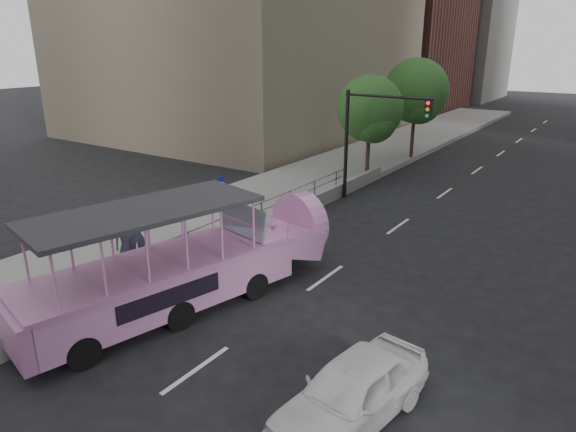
% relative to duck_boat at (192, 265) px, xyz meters
% --- Properties ---
extents(ground, '(160.00, 160.00, 0.00)m').
position_rel_duck_boat_xyz_m(ground, '(1.39, -0.39, -1.18)').
color(ground, black).
extents(sidewalk, '(5.50, 80.00, 0.30)m').
position_rel_duck_boat_xyz_m(sidewalk, '(-4.36, 9.61, -1.03)').
color(sidewalk, '#9A9994').
rests_on(sidewalk, ground).
extents(kerb_wall, '(0.24, 30.00, 0.36)m').
position_rel_duck_boat_xyz_m(kerb_wall, '(-1.73, 1.61, -0.70)').
color(kerb_wall, '#AAA9A4').
rests_on(kerb_wall, sidewalk).
extents(guardrail, '(0.07, 22.00, 0.71)m').
position_rel_duck_boat_xyz_m(guardrail, '(-1.73, 1.61, -0.04)').
color(guardrail, '#B2B2B6').
rests_on(guardrail, kerb_wall).
extents(duck_boat, '(4.43, 9.86, 3.19)m').
position_rel_duck_boat_xyz_m(duck_boat, '(0.00, 0.00, 0.00)').
color(duck_boat, black).
rests_on(duck_boat, ground).
extents(car, '(2.20, 4.17, 1.35)m').
position_rel_duck_boat_xyz_m(car, '(6.17, -1.85, -0.51)').
color(car, white).
rests_on(car, ground).
extents(pedestrian_near, '(0.77, 0.81, 1.86)m').
position_rel_duck_boat_xyz_m(pedestrian_near, '(-3.19, 0.66, 0.05)').
color(pedestrian_near, '#2A2C3E').
rests_on(pedestrian_near, sidewalk).
extents(pedestrian_far, '(0.75, 0.91, 1.60)m').
position_rel_duck_boat_xyz_m(pedestrian_far, '(-3.42, 0.42, -0.08)').
color(pedestrian_far, '#2A2C3E').
rests_on(pedestrian_far, sidewalk).
extents(parking_sign, '(0.21, 0.67, 3.07)m').
position_rel_duck_boat_xyz_m(parking_sign, '(-1.15, 2.61, 0.72)').
color(parking_sign, black).
rests_on(parking_sign, ground).
extents(traffic_signal, '(4.20, 0.32, 5.20)m').
position_rel_duck_boat_xyz_m(traffic_signal, '(-0.32, 12.11, 2.32)').
color(traffic_signal, black).
rests_on(traffic_signal, ground).
extents(street_tree_near, '(3.52, 3.52, 5.72)m').
position_rel_duck_boat_xyz_m(street_tree_near, '(-1.91, 15.54, 2.64)').
color(street_tree_near, '#3D271B').
rests_on(street_tree_near, ground).
extents(street_tree_far, '(3.97, 3.97, 6.45)m').
position_rel_duck_boat_xyz_m(street_tree_far, '(-1.71, 21.54, 3.12)').
color(street_tree_far, '#3D271B').
rests_on(street_tree_far, ground).
extents(midrise_stone_b, '(16.00, 14.00, 20.00)m').
position_rel_duck_boat_xyz_m(midrise_stone_b, '(-14.61, 63.61, 8.82)').
color(midrise_stone_b, slate).
rests_on(midrise_stone_b, ground).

